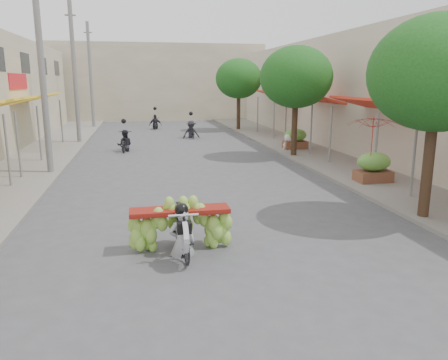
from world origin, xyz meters
TOP-DOWN VIEW (x-y plane):
  - ground at (0.00, 0.00)m, footprint 120.00×120.00m
  - sidewalk_left at (-7.00, 15.00)m, footprint 4.00×60.00m
  - sidewalk_right at (7.00, 15.00)m, footprint 4.00×60.00m
  - shophouse_row_right at (11.99, 14.00)m, footprint 9.77×40.00m
  - far_building at (0.00, 38.00)m, footprint 20.00×6.00m
  - utility_pole_mid at (-5.40, 12.00)m, footprint 0.60×0.24m
  - utility_pole_far at (-5.40, 21.00)m, footprint 0.60×0.24m
  - utility_pole_back at (-5.40, 30.00)m, footprint 0.60×0.24m
  - street_tree_near at (5.40, 4.00)m, footprint 3.40×3.40m
  - street_tree_mid at (5.40, 14.00)m, footprint 3.40×3.40m
  - street_tree_far at (5.40, 26.00)m, footprint 3.40×3.40m
  - produce_crate_mid at (6.20, 8.00)m, footprint 1.20×0.88m
  - produce_crate_far at (6.20, 16.00)m, footprint 1.20×0.88m
  - banana_motorbike at (-1.12, 2.96)m, footprint 2.20×1.92m
  - market_umbrella at (5.96, 7.76)m, footprint 2.42×2.42m
  - pedestrian at (5.79, 15.87)m, footprint 0.92×0.73m
  - bg_motorbike_a at (-2.68, 17.53)m, footprint 0.83×1.82m
  - bg_motorbike_b at (1.41, 22.28)m, footprint 1.10×1.83m
  - bg_motorbike_c at (-0.64, 28.23)m, footprint 1.01×1.55m

SIDE VIEW (x-z plane):
  - ground at x=0.00m, z-range 0.00..0.00m
  - sidewalk_left at x=-7.00m, z-range 0.00..0.12m
  - sidewalk_right at x=7.00m, z-range 0.00..0.12m
  - banana_motorbike at x=-1.12m, z-range -0.30..1.63m
  - produce_crate_mid at x=6.20m, z-range 0.13..1.29m
  - produce_crate_far at x=6.20m, z-range 0.13..1.29m
  - bg_motorbike_a at x=-2.68m, z-range -0.25..1.70m
  - bg_motorbike_c at x=-0.64m, z-range -0.16..1.79m
  - bg_motorbike_b at x=1.41m, z-range -0.14..1.81m
  - pedestrian at x=5.79m, z-range 0.12..1.76m
  - market_umbrella at x=5.96m, z-range 1.60..3.33m
  - shophouse_row_right at x=11.99m, z-range 0.00..6.00m
  - far_building at x=0.00m, z-range 0.00..7.00m
  - street_tree_near at x=5.40m, z-range 1.16..6.41m
  - street_tree_mid at x=5.40m, z-range 1.16..6.41m
  - street_tree_far at x=5.40m, z-range 1.16..6.41m
  - utility_pole_mid at x=-5.40m, z-range 0.03..8.03m
  - utility_pole_far at x=-5.40m, z-range 0.03..8.03m
  - utility_pole_back at x=-5.40m, z-range 0.03..8.03m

